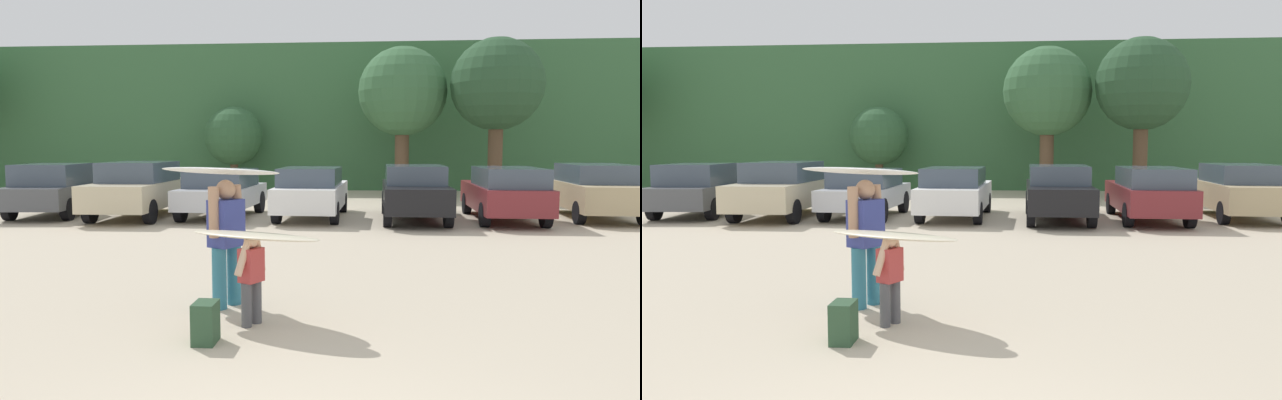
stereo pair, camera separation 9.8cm
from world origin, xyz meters
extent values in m
cube|color=#38663D|center=(0.00, 30.88, 3.47)|extent=(108.00, 12.00, 6.95)
cylinder|color=brown|center=(-5.76, 23.52, 0.72)|extent=(0.36, 0.36, 1.44)
sphere|color=#2D5633|center=(-5.76, 23.52, 2.57)|extent=(2.65, 2.65, 2.65)
cylinder|color=brown|center=(1.78, 21.90, 1.40)|extent=(0.59, 0.59, 2.80)
sphere|color=#38663D|center=(1.78, 21.90, 4.38)|extent=(3.70, 3.70, 3.70)
cylinder|color=brown|center=(5.44, 21.00, 1.50)|extent=(0.57, 0.57, 3.00)
sphere|color=#284C2D|center=(5.44, 21.00, 4.56)|extent=(3.66, 3.66, 3.66)
cube|color=#4C4F54|center=(-9.10, 14.25, 0.64)|extent=(2.27, 4.84, 0.63)
cube|color=#3F4C5B|center=(-9.04, 13.67, 1.27)|extent=(1.88, 2.28, 0.63)
cylinder|color=black|center=(-10.07, 15.72, 0.33)|extent=(0.28, 0.67, 0.65)
cylinder|color=black|center=(-8.43, 15.87, 0.33)|extent=(0.28, 0.67, 0.65)
cylinder|color=black|center=(-9.77, 12.63, 0.33)|extent=(0.28, 0.67, 0.65)
cylinder|color=black|center=(-8.13, 12.79, 0.33)|extent=(0.28, 0.67, 0.65)
cube|color=beige|center=(-6.37, 13.79, 0.70)|extent=(1.92, 4.74, 0.73)
cube|color=#3F4C5B|center=(-6.37, 13.72, 1.36)|extent=(1.74, 2.41, 0.58)
cylinder|color=black|center=(-7.23, 15.34, 0.34)|extent=(0.23, 0.68, 0.68)
cylinder|color=black|center=(-5.55, 15.36, 0.34)|extent=(0.23, 0.68, 0.68)
cylinder|color=black|center=(-7.19, 12.22, 0.34)|extent=(0.23, 0.68, 0.68)
cylinder|color=black|center=(-5.52, 12.24, 0.34)|extent=(0.23, 0.68, 0.68)
cube|color=silver|center=(-3.94, 13.96, 0.63)|extent=(2.00, 4.02, 0.57)
cube|color=#3F4C5B|center=(-3.94, 13.93, 1.17)|extent=(1.78, 2.41, 0.51)
cylinder|color=black|center=(-4.70, 15.30, 0.34)|extent=(0.25, 0.70, 0.69)
cylinder|color=black|center=(-3.06, 15.23, 0.34)|extent=(0.25, 0.70, 0.69)
cylinder|color=black|center=(-4.81, 12.70, 0.34)|extent=(0.25, 0.70, 0.69)
cylinder|color=black|center=(-3.18, 12.63, 0.34)|extent=(0.25, 0.70, 0.69)
cube|color=white|center=(-1.26, 14.07, 0.65)|extent=(1.92, 4.56, 0.67)
cube|color=#3F4C5B|center=(-1.27, 13.64, 1.24)|extent=(1.71, 2.44, 0.52)
cylinder|color=black|center=(-2.00, 15.58, 0.31)|extent=(0.24, 0.63, 0.62)
cylinder|color=black|center=(-0.41, 15.53, 0.31)|extent=(0.24, 0.63, 0.62)
cylinder|color=black|center=(-2.10, 12.61, 0.31)|extent=(0.24, 0.63, 0.62)
cylinder|color=black|center=(-0.51, 12.56, 0.31)|extent=(0.24, 0.63, 0.62)
cube|color=black|center=(1.70, 13.71, 0.70)|extent=(1.79, 4.68, 0.69)
cube|color=#3F4C5B|center=(1.70, 13.64, 1.31)|extent=(1.63, 2.31, 0.52)
cylinder|color=black|center=(0.93, 15.26, 0.36)|extent=(0.23, 0.71, 0.71)
cylinder|color=black|center=(2.50, 15.24, 0.36)|extent=(0.23, 0.71, 0.71)
cylinder|color=black|center=(0.90, 12.18, 0.36)|extent=(0.23, 0.71, 0.71)
cylinder|color=black|center=(2.47, 12.17, 0.36)|extent=(0.23, 0.71, 0.71)
cube|color=maroon|center=(4.23, 13.91, 0.67)|extent=(1.79, 4.72, 0.69)
cube|color=#3F4C5B|center=(4.22, 13.25, 1.27)|extent=(1.63, 2.78, 0.52)
cylinder|color=black|center=(3.47, 15.47, 0.33)|extent=(0.23, 0.65, 0.65)
cylinder|color=black|center=(5.03, 15.45, 0.33)|extent=(0.23, 0.65, 0.65)
cylinder|color=black|center=(3.43, 12.37, 0.33)|extent=(0.23, 0.65, 0.65)
cylinder|color=black|center=(4.99, 12.35, 0.33)|extent=(0.23, 0.65, 0.65)
cube|color=tan|center=(7.00, 14.60, 0.69)|extent=(2.07, 4.60, 0.74)
cube|color=#3F4C5B|center=(7.00, 14.49, 1.33)|extent=(1.83, 2.78, 0.53)
cylinder|color=black|center=(6.24, 16.13, 0.32)|extent=(0.25, 0.64, 0.63)
cylinder|color=black|center=(7.91, 16.05, 0.32)|extent=(0.25, 0.64, 0.63)
cylinder|color=black|center=(6.10, 13.16, 0.32)|extent=(0.25, 0.64, 0.63)
cylinder|color=teal|center=(-1.53, 4.13, 0.40)|extent=(0.19, 0.19, 0.81)
cylinder|color=teal|center=(-1.39, 4.38, 0.40)|extent=(0.19, 0.19, 0.81)
cube|color=#333D8C|center=(-1.46, 4.25, 1.12)|extent=(0.47, 0.51, 0.62)
sphere|color=tan|center=(-1.46, 4.25, 1.56)|extent=(0.26, 0.26, 0.26)
cylinder|color=tan|center=(-1.57, 4.05, 1.28)|extent=(0.19, 0.19, 0.66)
cylinder|color=tan|center=(-1.35, 4.45, 1.28)|extent=(0.21, 0.24, 0.66)
cylinder|color=#4C4C51|center=(-1.02, 3.39, 0.26)|extent=(0.12, 0.12, 0.52)
cylinder|color=#4C4C51|center=(-0.93, 3.56, 0.26)|extent=(0.12, 0.12, 0.52)
cube|color=#B23838|center=(-0.97, 3.47, 0.73)|extent=(0.30, 0.33, 0.40)
sphere|color=#D8AD8C|center=(-0.97, 3.47, 1.01)|extent=(0.17, 0.17, 0.17)
cylinder|color=#D8AD8C|center=(-1.04, 3.34, 0.83)|extent=(0.21, 0.28, 0.42)
cylinder|color=#D8AD8C|center=(-0.90, 3.60, 0.83)|extent=(0.17, 0.22, 0.43)
ellipsoid|color=white|center=(-1.60, 4.39, 1.79)|extent=(2.05, 1.46, 0.15)
ellipsoid|color=beige|center=(-0.95, 3.51, 1.07)|extent=(1.79, 1.09, 0.09)
cube|color=#2D4C33|center=(-1.34, 2.79, 0.23)|extent=(0.24, 0.34, 0.45)
camera|label=1|loc=(0.40, -3.34, 2.13)|focal=33.34mm
camera|label=2|loc=(0.50, -3.33, 2.13)|focal=33.34mm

